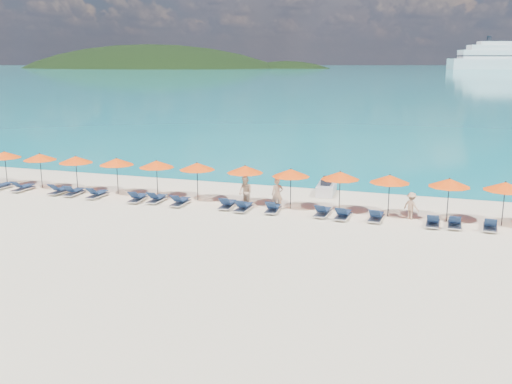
% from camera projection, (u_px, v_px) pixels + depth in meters
% --- Properties ---
extents(ground, '(1400.00, 1400.00, 0.00)m').
position_uv_depth(ground, '(237.00, 229.00, 27.82)').
color(ground, beige).
extents(sea, '(1600.00, 1300.00, 0.01)m').
position_uv_depth(sea, '(439.00, 68.00, 638.72)').
color(sea, '#1FA9B2').
rests_on(sea, ground).
extents(headland_main, '(374.00, 242.00, 126.50)m').
position_uv_depth(headland_main, '(150.00, 103.00, 627.50)').
color(headland_main, black).
rests_on(headland_main, ground).
extents(headland_small, '(162.00, 126.00, 85.50)m').
position_uv_depth(headland_small, '(286.00, 102.00, 599.69)').
color(headland_small, black).
rests_on(headland_small, ground).
extents(jetski, '(1.24, 2.79, 0.97)m').
position_uv_depth(jetski, '(326.00, 187.00, 35.09)').
color(jetski, silver).
rests_on(jetski, ground).
extents(beachgoer_a, '(0.74, 0.62, 1.74)m').
position_uv_depth(beachgoer_a, '(277.00, 194.00, 31.25)').
color(beachgoer_a, tan).
rests_on(beachgoer_a, ground).
extents(beachgoer_b, '(1.00, 0.87, 1.77)m').
position_uv_depth(beachgoer_b, '(245.00, 192.00, 31.65)').
color(beachgoer_b, tan).
rests_on(beachgoer_b, ground).
extents(beachgoer_c, '(1.00, 0.87, 1.42)m').
position_uv_depth(beachgoer_c, '(411.00, 206.00, 29.39)').
color(beachgoer_c, tan).
rests_on(beachgoer_c, ground).
extents(umbrella_0, '(2.10, 2.10, 2.28)m').
position_uv_depth(umbrella_0, '(5.00, 155.00, 37.27)').
color(umbrella_0, black).
rests_on(umbrella_0, ground).
extents(umbrella_1, '(2.10, 2.10, 2.28)m').
position_uv_depth(umbrella_1, '(40.00, 157.00, 36.42)').
color(umbrella_1, black).
rests_on(umbrella_1, ground).
extents(umbrella_2, '(2.10, 2.10, 2.28)m').
position_uv_depth(umbrella_2, '(76.00, 160.00, 35.44)').
color(umbrella_2, black).
rests_on(umbrella_2, ground).
extents(umbrella_3, '(2.10, 2.10, 2.28)m').
position_uv_depth(umbrella_3, '(117.00, 162.00, 34.71)').
color(umbrella_3, black).
rests_on(umbrella_3, ground).
extents(umbrella_4, '(2.10, 2.10, 2.28)m').
position_uv_depth(umbrella_4, '(157.00, 164.00, 33.91)').
color(umbrella_4, black).
rests_on(umbrella_4, ground).
extents(umbrella_5, '(2.10, 2.10, 2.28)m').
position_uv_depth(umbrella_5, '(197.00, 166.00, 33.18)').
color(umbrella_5, black).
rests_on(umbrella_5, ground).
extents(umbrella_6, '(2.10, 2.10, 2.28)m').
position_uv_depth(umbrella_6, '(245.00, 169.00, 32.27)').
color(umbrella_6, black).
rests_on(umbrella_6, ground).
extents(umbrella_7, '(2.10, 2.10, 2.28)m').
position_uv_depth(umbrella_7, '(291.00, 173.00, 31.27)').
color(umbrella_7, black).
rests_on(umbrella_7, ground).
extents(umbrella_8, '(2.10, 2.10, 2.28)m').
position_uv_depth(umbrella_8, '(340.00, 175.00, 30.54)').
color(umbrella_8, black).
rests_on(umbrella_8, ground).
extents(umbrella_9, '(2.10, 2.10, 2.28)m').
position_uv_depth(umbrella_9, '(390.00, 179.00, 29.65)').
color(umbrella_9, black).
rests_on(umbrella_9, ground).
extents(umbrella_10, '(2.10, 2.10, 2.28)m').
position_uv_depth(umbrella_10, '(449.00, 183.00, 28.73)').
color(umbrella_10, black).
rests_on(umbrella_10, ground).
extents(umbrella_11, '(2.10, 2.10, 2.28)m').
position_uv_depth(umbrella_11, '(505.00, 186.00, 27.92)').
color(umbrella_11, black).
rests_on(umbrella_11, ground).
extents(lounger_1, '(0.71, 1.73, 0.66)m').
position_uv_depth(lounger_1, '(0.00, 186.00, 36.32)').
color(lounger_1, silver).
rests_on(lounger_1, ground).
extents(lounger_2, '(0.67, 1.72, 0.66)m').
position_uv_depth(lounger_2, '(23.00, 187.00, 35.87)').
color(lounger_2, silver).
rests_on(lounger_2, ground).
extents(lounger_3, '(0.73, 1.74, 0.66)m').
position_uv_depth(lounger_3, '(60.00, 190.00, 35.10)').
color(lounger_3, silver).
rests_on(lounger_3, ground).
extents(lounger_4, '(0.70, 1.73, 0.66)m').
position_uv_depth(lounger_4, '(74.00, 192.00, 34.69)').
color(lounger_4, silver).
rests_on(lounger_4, ground).
extents(lounger_5, '(0.62, 1.70, 0.66)m').
position_uv_depth(lounger_5, '(97.00, 194.00, 34.11)').
color(lounger_5, silver).
rests_on(lounger_5, ground).
extents(lounger_6, '(0.76, 1.75, 0.66)m').
position_uv_depth(lounger_6, '(138.00, 198.00, 33.17)').
color(lounger_6, silver).
rests_on(lounger_6, ground).
extents(lounger_7, '(0.64, 1.71, 0.66)m').
position_uv_depth(lounger_7, '(157.00, 198.00, 33.00)').
color(lounger_7, silver).
rests_on(lounger_7, ground).
extents(lounger_8, '(0.62, 1.70, 0.66)m').
position_uv_depth(lounger_8, '(180.00, 201.00, 32.30)').
color(lounger_8, silver).
rests_on(lounger_8, ground).
extents(lounger_9, '(0.72, 1.73, 0.66)m').
position_uv_depth(lounger_9, '(227.00, 204.00, 31.69)').
color(lounger_9, silver).
rests_on(lounger_9, ground).
extents(lounger_10, '(0.65, 1.71, 0.66)m').
position_uv_depth(lounger_10, '(244.00, 207.00, 31.12)').
color(lounger_10, silver).
rests_on(lounger_10, ground).
extents(lounger_11, '(0.72, 1.73, 0.66)m').
position_uv_depth(lounger_11, '(273.00, 208.00, 30.85)').
color(lounger_11, silver).
rests_on(lounger_11, ground).
extents(lounger_12, '(0.69, 1.72, 0.66)m').
position_uv_depth(lounger_12, '(323.00, 212.00, 30.09)').
color(lounger_12, silver).
rests_on(lounger_12, ground).
extents(lounger_13, '(0.72, 1.73, 0.66)m').
position_uv_depth(lounger_13, '(343.00, 214.00, 29.57)').
color(lounger_13, silver).
rests_on(lounger_13, ground).
extents(lounger_14, '(0.70, 1.73, 0.66)m').
position_uv_depth(lounger_14, '(376.00, 216.00, 29.20)').
color(lounger_14, silver).
rests_on(lounger_14, ground).
extents(lounger_15, '(0.66, 1.71, 0.66)m').
position_uv_depth(lounger_15, '(433.00, 222.00, 28.27)').
color(lounger_15, silver).
rests_on(lounger_15, ground).
extents(lounger_16, '(0.65, 1.71, 0.66)m').
position_uv_depth(lounger_16, '(455.00, 223.00, 28.05)').
color(lounger_16, silver).
rests_on(lounger_16, ground).
extents(lounger_17, '(0.73, 1.74, 0.66)m').
position_uv_depth(lounger_17, '(490.00, 225.00, 27.61)').
color(lounger_17, silver).
rests_on(lounger_17, ground).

